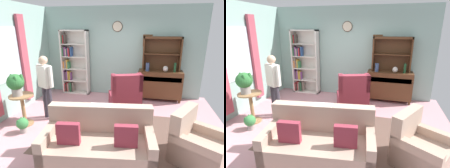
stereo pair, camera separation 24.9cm
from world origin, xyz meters
TOP-DOWN VIEW (x-y plane):
  - ground_plane at (0.00, 0.00)m, footprint 5.40×4.60m
  - wall_back at (0.00, 2.13)m, footprint 5.00×0.09m
  - wall_left at (-2.52, 0.02)m, footprint 0.16×4.20m
  - area_rug at (0.20, -0.30)m, footprint 2.87×1.97m
  - bookshelf at (-1.57, 1.95)m, footprint 0.90×0.30m
  - sideboard at (1.25, 1.86)m, footprint 1.30×0.45m
  - sideboard_hutch at (1.25, 1.97)m, footprint 1.10×0.26m
  - vase_tall at (0.86, 1.78)m, footprint 0.11×0.11m
  - vase_round at (1.38, 1.79)m, footprint 0.15×0.15m
  - bottle_wine at (1.64, 1.77)m, footprint 0.07×0.07m
  - couch_floral at (0.15, -1.14)m, footprint 1.89×1.08m
  - armchair_floral at (1.76, -0.81)m, footprint 1.05×1.04m
  - wingback_chair at (0.31, 0.91)m, footprint 1.00×1.02m
  - plant_stand at (-1.87, -0.34)m, footprint 0.52×0.52m
  - potted_plant_large at (-1.91, -0.39)m, footprint 0.36×0.36m
  - potted_plant_small at (-1.69, -0.66)m, footprint 0.24×0.24m
  - person_reading at (-1.48, 0.07)m, footprint 0.50×0.33m
  - coffee_table at (0.19, -0.28)m, footprint 0.80×0.50m
  - book_stack at (0.17, -0.35)m, footprint 0.20×0.16m

SIDE VIEW (x-z plane):
  - ground_plane at x=0.00m, z-range -0.02..0.00m
  - area_rug at x=0.20m, z-range 0.00..0.01m
  - potted_plant_small at x=-1.69m, z-range 0.03..0.37m
  - armchair_floral at x=1.76m, z-range -0.15..0.73m
  - couch_floral at x=0.15m, z-range -0.14..0.76m
  - coffee_table at x=0.19m, z-range 0.14..0.56m
  - wingback_chair at x=0.31m, z-range -0.14..0.91m
  - plant_stand at x=-1.87m, z-range 0.08..0.82m
  - book_stack at x=0.17m, z-range 0.42..0.52m
  - sideboard at x=1.25m, z-range 0.05..0.97m
  - person_reading at x=-1.48m, z-range 0.13..1.69m
  - vase_round at x=1.38m, z-range 0.92..1.09m
  - bookshelf at x=-1.57m, z-range -0.03..2.07m
  - potted_plant_large at x=-1.91m, z-range 0.78..1.27m
  - vase_tall at x=0.86m, z-range 0.92..1.17m
  - bottle_wine at x=1.64m, z-range 0.92..1.20m
  - wall_left at x=-2.52m, z-range 0.00..2.80m
  - wall_back at x=0.00m, z-range 0.01..2.81m
  - sideboard_hutch at x=1.25m, z-range 1.06..2.06m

